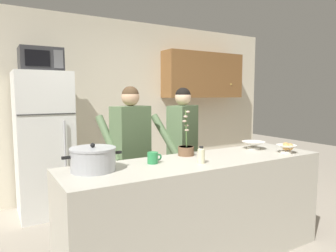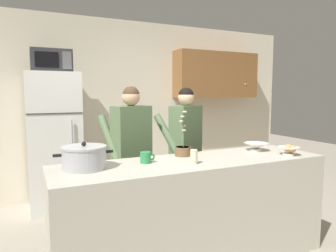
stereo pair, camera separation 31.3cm
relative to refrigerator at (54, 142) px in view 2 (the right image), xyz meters
name	(u,v)px [view 2 (the right image)]	position (x,y,z in m)	size (l,w,h in m)	color
back_wall_unit	(137,101)	(1.28, 0.41, 0.50)	(6.00, 0.48, 2.60)	beige
kitchen_island	(194,211)	(1.01, -1.85, -0.42)	(2.44, 0.68, 0.92)	#BCB7A8
refrigerator	(54,142)	(0.00, 0.00, 0.00)	(0.64, 0.68, 1.76)	white
microwave	(51,61)	(0.00, -0.02, 1.02)	(0.48, 0.37, 0.28)	#2D2D30
person_near_pot	(131,144)	(0.68, -1.09, 0.09)	(0.56, 0.51, 1.58)	black
person_by_sink	(185,140)	(1.33, -1.08, 0.09)	(0.59, 0.56, 1.57)	#726656
cooking_pot	(84,157)	(0.08, -1.75, 0.13)	(0.46, 0.35, 0.21)	#ADAFB5
coffee_mug	(146,157)	(0.59, -1.77, 0.09)	(0.13, 0.09, 0.10)	#2D8C4C
bread_bowl	(289,150)	(1.93, -2.03, 0.09)	(0.20, 0.20, 0.10)	white
empty_bowl	(256,146)	(1.82, -1.71, 0.08)	(0.25, 0.25, 0.08)	white
bottle_near_edge	(194,155)	(0.94, -1.97, 0.11)	(0.06, 0.06, 0.15)	beige
potted_orchid	(183,149)	(1.01, -1.63, 0.10)	(0.15, 0.15, 0.43)	brown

